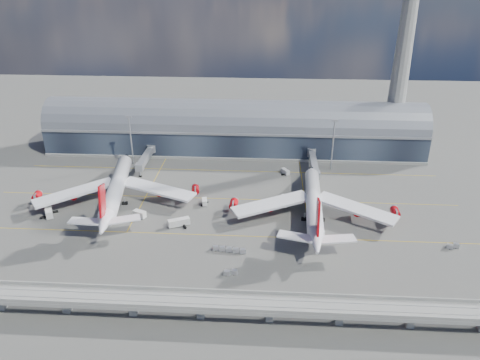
# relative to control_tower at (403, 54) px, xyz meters

# --- Properties ---
(ground) EXTENTS (500.00, 500.00, 0.00)m
(ground) POSITION_rel_control_tower_xyz_m (-85.00, -83.00, -51.64)
(ground) COLOR #474744
(ground) RESTS_ON ground
(taxi_lines) EXTENTS (200.00, 80.12, 0.01)m
(taxi_lines) POSITION_rel_control_tower_xyz_m (-85.00, -60.89, -51.63)
(taxi_lines) COLOR gold
(taxi_lines) RESTS_ON ground
(terminal) EXTENTS (200.00, 30.00, 28.00)m
(terminal) POSITION_rel_control_tower_xyz_m (-85.00, -5.01, -40.30)
(terminal) COLOR #1D2330
(terminal) RESTS_ON ground
(control_tower) EXTENTS (19.00, 19.00, 103.00)m
(control_tower) POSITION_rel_control_tower_xyz_m (0.00, 0.00, 0.00)
(control_tower) COLOR gray
(control_tower) RESTS_ON ground
(guideway) EXTENTS (220.00, 8.50, 7.20)m
(guideway) POSITION_rel_control_tower_xyz_m (-85.00, -138.00, -46.34)
(guideway) COLOR gray
(guideway) RESTS_ON ground
(floodlight_mast_left) EXTENTS (3.00, 0.70, 25.70)m
(floodlight_mast_left) POSITION_rel_control_tower_xyz_m (-135.00, -28.00, -38.00)
(floodlight_mast_left) COLOR gray
(floodlight_mast_left) RESTS_ON ground
(floodlight_mast_right) EXTENTS (3.00, 0.70, 25.70)m
(floodlight_mast_right) POSITION_rel_control_tower_xyz_m (-35.00, -28.00, -38.00)
(floodlight_mast_right) COLOR gray
(floodlight_mast_right) RESTS_ON ground
(airliner_left) EXTENTS (70.44, 74.12, 22.63)m
(airliner_left) POSITION_rel_control_tower_xyz_m (-130.67, -69.71, -45.17)
(airliner_left) COLOR white
(airliner_left) RESTS_ON ground
(airliner_right) EXTENTS (68.57, 71.67, 22.74)m
(airliner_right) POSITION_rel_control_tower_xyz_m (-47.76, -77.34, -45.74)
(airliner_right) COLOR white
(airliner_right) RESTS_ON ground
(jet_bridge_left) EXTENTS (4.40, 28.00, 7.25)m
(jet_bridge_left) POSITION_rel_control_tower_xyz_m (-127.56, -29.88, -46.46)
(jet_bridge_left) COLOR gray
(jet_bridge_left) RESTS_ON ground
(jet_bridge_right) EXTENTS (4.40, 32.00, 7.25)m
(jet_bridge_right) POSITION_rel_control_tower_xyz_m (-44.17, -31.82, -46.46)
(jet_bridge_right) COLOR gray
(jet_bridge_right) RESTS_ON ground
(service_truck_0) EXTENTS (6.07, 8.26, 3.30)m
(service_truck_0) POSITION_rel_control_tower_xyz_m (-155.18, -82.39, -49.93)
(service_truck_0) COLOR beige
(service_truck_0) RESTS_ON ground
(service_truck_1) EXTENTS (5.75, 4.41, 3.03)m
(service_truck_1) POSITION_rel_control_tower_xyz_m (-117.81, -81.55, -50.11)
(service_truck_1) COLOR beige
(service_truck_1) RESTS_ON ground
(service_truck_2) EXTENTS (8.73, 5.84, 3.08)m
(service_truck_2) POSITION_rel_control_tower_xyz_m (-100.76, -87.09, -50.03)
(service_truck_2) COLOR beige
(service_truck_2) RESTS_ON ground
(service_truck_3) EXTENTS (3.21, 7.02, 3.32)m
(service_truck_3) POSITION_rel_control_tower_xyz_m (-59.09, -66.87, -49.94)
(service_truck_3) COLOR beige
(service_truck_3) RESTS_ON ground
(service_truck_4) EXTENTS (2.87, 4.71, 2.55)m
(service_truck_4) POSITION_rel_control_tower_xyz_m (-92.98, -68.97, -50.35)
(service_truck_4) COLOR beige
(service_truck_4) RESTS_ON ground
(service_truck_5) EXTENTS (4.40, 5.41, 2.49)m
(service_truck_5) POSITION_rel_control_tower_xyz_m (-57.82, -35.32, -50.36)
(service_truck_5) COLOR beige
(service_truck_5) RESTS_ON ground
(cargo_train_0) EXTENTS (5.02, 2.56, 1.63)m
(cargo_train_0) POSITION_rel_control_tower_xyz_m (-77.94, -117.17, -50.79)
(cargo_train_0) COLOR gray
(cargo_train_0) RESTS_ON ground
(cargo_train_1) EXTENTS (12.42, 3.17, 1.64)m
(cargo_train_1) POSITION_rel_control_tower_xyz_m (-79.59, -103.75, -50.78)
(cargo_train_1) COLOR gray
(cargo_train_1) RESTS_ON ground
(cargo_train_2) EXTENTS (5.12, 2.83, 1.66)m
(cargo_train_2) POSITION_rel_control_tower_xyz_m (1.29, -96.36, -50.77)
(cargo_train_2) COLOR gray
(cargo_train_2) RESTS_ON ground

